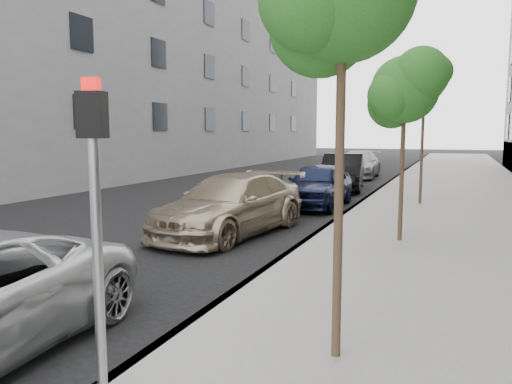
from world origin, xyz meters
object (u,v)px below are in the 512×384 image
Objects in this scene: sedan_blue at (318,185)px; sedan_black at (343,172)px; suv at (231,205)px; tree_mid at (406,89)px; tree_far at (425,82)px; sedan_rear at (358,164)px; signal_pole at (95,200)px.

sedan_blue is 0.91× the size of sedan_black.
suv is 1.16× the size of sedan_blue.
tree_mid is 0.85× the size of tree_far.
sedan_rear is (-0.81, 12.09, -0.00)m from sedan_blue.
tree_far is 1.11× the size of sedan_blue.
sedan_blue is at bearing -88.50° from sedan_rear.
tree_mid is 11.81m from sedan_black.
suv is at bearing -176.88° from tree_mid.
tree_mid is 6.93m from sedan_blue.
sedan_blue reaches higher than sedan_rear.
sedan_blue is 5.53m from sedan_black.
signal_pole is 0.56× the size of suv.
sedan_blue is 12.12m from sedan_rear.
sedan_blue is (-1.49, 13.46, -1.22)m from signal_pole.
sedan_rear is (-4.22, 10.93, -3.57)m from tree_far.
tree_far is 0.96× the size of suv.
sedan_black is (-3.73, 10.86, -2.75)m from tree_mid.
sedan_blue is at bearing 122.62° from tree_mid.
tree_far is at bearing 90.00° from tree_mid.
tree_far is 6.73m from sedan_black.
suv is 17.66m from sedan_rear.
suv is at bearing -100.84° from sedan_black.
suv is at bearing -98.73° from sedan_blue.
signal_pole is 8.31m from suv.
sedan_blue is at bearing -94.99° from sedan_black.
sedan_black reaches higher than suv.
sedan_blue is (0.82, 5.57, 0.01)m from suv.
suv is 11.10m from sedan_black.
tree_far is at bearing -57.70° from sedan_black.
tree_mid is at bearing -79.27° from sedan_black.
sedan_black reaches higher than sedan_blue.
sedan_blue reaches higher than suv.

